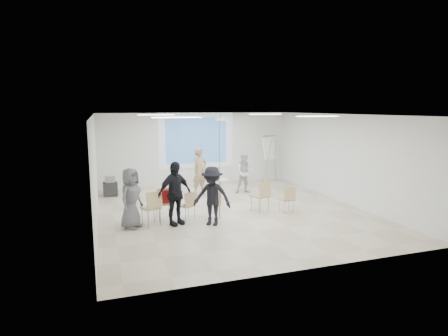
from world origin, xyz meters
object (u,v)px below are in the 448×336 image
object	(u,v)px
chair_center	(215,203)
chair_right_far	(288,197)
pedestal_table	(220,187)
chair_far_left	(152,205)
chair_left_inner	(188,203)
audience_mid	(212,192)
player_left	(200,168)
chair_left_mid	(165,201)
av_cart	(110,187)
chair_right_inner	(262,194)
audience_left	(175,189)
flipchart_easel	(269,148)
player_right	(245,171)
laptop	(187,204)
audience_outer	(131,195)

from	to	relation	value
chair_center	chair_right_far	bearing A→B (deg)	9.50
pedestal_table	chair_far_left	bearing A→B (deg)	-136.52
chair_left_inner	audience_mid	distance (m)	0.94
player_left	chair_left_mid	size ratio (longest dim) A/B	2.10
chair_left_inner	chair_right_far	xyz separation A→B (m)	(3.05, -0.27, 0.01)
player_left	av_cart	world-z (taller)	player_left
chair_left_inner	chair_right_inner	bearing A→B (deg)	-20.28
pedestal_table	audience_mid	world-z (taller)	audience_mid
pedestal_table	audience_left	world-z (taller)	audience_left
chair_left_inner	chair_right_inner	distance (m)	2.35
chair_center	av_cart	xyz separation A→B (m)	(-2.81, 3.89, -0.14)
audience_left	flipchart_easel	distance (m)	6.77
player_left	player_right	size ratio (longest dim) A/B	1.19
pedestal_table	flipchart_easel	bearing A→B (deg)	33.00
chair_right_inner	chair_center	bearing A→B (deg)	167.16
laptop	pedestal_table	bearing A→B (deg)	-149.56
chair_left_inner	flipchart_easel	world-z (taller)	flipchart_easel
chair_center	chair_far_left	bearing A→B (deg)	-162.06
player_left	chair_center	size ratio (longest dim) A/B	2.53
player_right	chair_right_inner	size ratio (longest dim) A/B	1.72
pedestal_table	av_cart	bearing A→B (deg)	160.44
player_right	chair_right_far	bearing A→B (deg)	-74.38
chair_far_left	audience_mid	size ratio (longest dim) A/B	0.53
audience_mid	chair_right_far	bearing A→B (deg)	42.47
audience_mid	av_cart	bearing A→B (deg)	153.84
chair_left_inner	chair_right_inner	size ratio (longest dim) A/B	0.83
player_left	audience_left	distance (m)	3.57
chair_left_inner	audience_mid	bearing A→B (deg)	-74.49
chair_left_inner	audience_outer	bearing A→B (deg)	164.78
player_right	chair_right_far	size ratio (longest dim) A/B	2.03
audience_left	chair_left_inner	bearing A→B (deg)	11.49
player_left	chair_left_inner	bearing A→B (deg)	-138.90
chair_far_left	chair_left_mid	world-z (taller)	chair_far_left
player_left	chair_right_far	distance (m)	3.77
pedestal_table	chair_right_far	size ratio (longest dim) A/B	0.79
chair_right_inner	laptop	world-z (taller)	chair_right_inner
pedestal_table	player_right	bearing A→B (deg)	14.42
chair_far_left	chair_right_inner	distance (m)	3.42
chair_right_far	flipchart_easel	distance (m)	4.87
chair_far_left	av_cart	bearing A→B (deg)	84.18
player_left	laptop	size ratio (longest dim) A/B	6.69
chair_right_inner	flipchart_easel	xyz separation A→B (m)	(2.18, 4.16, 0.92)
player_right	chair_right_inner	world-z (taller)	player_right
audience_left	audience_outer	world-z (taller)	audience_left
chair_left_mid	pedestal_table	bearing A→B (deg)	39.84
pedestal_table	player_left	world-z (taller)	player_left
pedestal_table	chair_left_mid	bearing A→B (deg)	-136.82
player_right	audience_outer	xyz separation A→B (m)	(-4.43, -2.93, 0.06)
pedestal_table	player_left	bearing A→B (deg)	144.74
chair_center	flipchart_easel	distance (m)	5.84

